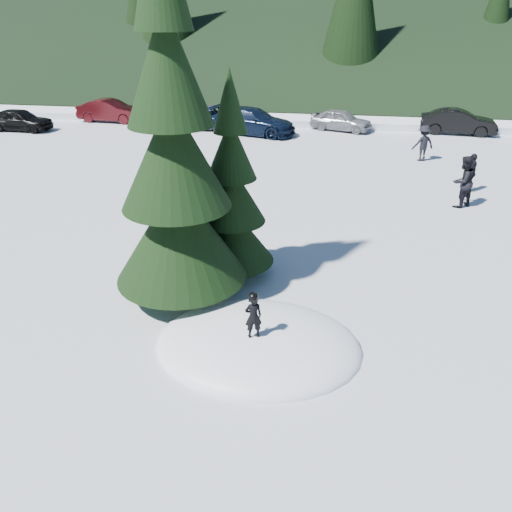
% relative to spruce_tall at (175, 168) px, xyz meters
% --- Properties ---
extents(ground, '(200.00, 200.00, 0.00)m').
position_rel_spruce_tall_xyz_m(ground, '(2.20, -1.80, -3.32)').
color(ground, white).
rests_on(ground, ground).
extents(snow_mound, '(4.48, 3.52, 0.96)m').
position_rel_spruce_tall_xyz_m(snow_mound, '(2.20, -1.80, -3.32)').
color(snow_mound, white).
rests_on(snow_mound, ground).
extents(spruce_tall, '(3.20, 3.20, 8.60)m').
position_rel_spruce_tall_xyz_m(spruce_tall, '(0.00, 0.00, 0.00)').
color(spruce_tall, black).
rests_on(spruce_tall, ground).
extents(spruce_short, '(2.20, 2.20, 5.37)m').
position_rel_spruce_tall_xyz_m(spruce_short, '(1.00, 1.40, -1.22)').
color(spruce_short, black).
rests_on(spruce_short, ground).
extents(child_skier, '(0.41, 0.34, 0.97)m').
position_rel_spruce_tall_xyz_m(child_skier, '(2.15, -2.12, -2.35)').
color(child_skier, black).
rests_on(child_skier, snow_mound).
extents(adult_0, '(1.16, 1.14, 1.89)m').
position_rel_spruce_tall_xyz_m(adult_0, '(8.14, 7.79, -2.37)').
color(adult_0, black).
rests_on(adult_0, ground).
extents(adult_1, '(0.76, 0.97, 1.53)m').
position_rel_spruce_tall_xyz_m(adult_1, '(8.85, 9.62, -2.55)').
color(adult_1, black).
rests_on(adult_1, ground).
extents(adult_2, '(1.23, 0.99, 1.67)m').
position_rel_spruce_tall_xyz_m(adult_2, '(7.58, 13.94, -2.49)').
color(adult_2, black).
rests_on(adult_2, ground).
extents(car_0, '(3.83, 1.66, 1.29)m').
position_rel_spruce_tall_xyz_m(car_0, '(-15.10, 16.86, -2.68)').
color(car_0, black).
rests_on(car_0, ground).
extents(car_1, '(4.27, 1.73, 1.38)m').
position_rel_spruce_tall_xyz_m(car_1, '(-10.88, 20.21, -2.63)').
color(car_1, '#33090C').
rests_on(car_1, ground).
extents(car_2, '(5.08, 2.82, 1.34)m').
position_rel_spruce_tall_xyz_m(car_2, '(-4.03, 19.29, -2.65)').
color(car_2, '#55575E').
rests_on(car_2, ground).
extents(car_3, '(5.44, 3.32, 1.47)m').
position_rel_spruce_tall_xyz_m(car_3, '(-1.34, 18.19, -2.58)').
color(car_3, black).
rests_on(car_3, ground).
extents(car_4, '(3.89, 2.55, 1.23)m').
position_rel_spruce_tall_xyz_m(car_4, '(3.68, 19.97, -2.70)').
color(car_4, gray).
rests_on(car_4, ground).
extents(car_5, '(4.32, 1.88, 1.38)m').
position_rel_spruce_tall_xyz_m(car_5, '(10.37, 20.18, -2.63)').
color(car_5, black).
rests_on(car_5, ground).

